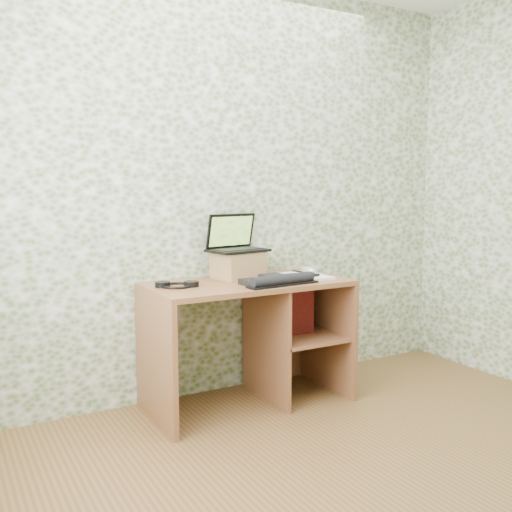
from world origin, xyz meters
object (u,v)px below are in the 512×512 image
desk (257,323)px  laptop (235,242)px  riser (238,265)px  notepad (305,276)px  keyboard (277,280)px

desk → laptop: bearing=114.4°
riser → laptop: laptop is taller
notepad → desk: bearing=166.7°
riser → notepad: (0.37, -0.18, -0.07)m
keyboard → laptop: bearing=101.0°
desk → notepad: notepad is taller
desk → laptop: laptop is taller
keyboard → notepad: bearing=18.0°
riser → keyboard: 0.32m
riser → laptop: bearing=90.0°
keyboard → riser: bearing=102.8°
notepad → riser: bearing=153.2°
laptop → keyboard: size_ratio=0.82×
laptop → riser: bearing=-99.8°
keyboard → desk: bearing=93.7°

